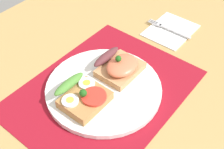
% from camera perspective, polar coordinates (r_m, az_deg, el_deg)
% --- Properties ---
extents(ground_plane, '(1.20, 0.90, 0.03)m').
position_cam_1_polar(ground_plane, '(0.69, -1.57, -4.12)').
color(ground_plane, tan).
extents(placemat, '(0.41, 0.31, 0.00)m').
position_cam_1_polar(placemat, '(0.67, -1.60, -3.14)').
color(placemat, maroon).
rests_on(placemat, ground_plane).
extents(plate, '(0.26, 0.26, 0.01)m').
position_cam_1_polar(plate, '(0.67, -1.61, -2.70)').
color(plate, white).
rests_on(plate, placemat).
extents(sandwich_egg_tomato, '(0.10, 0.10, 0.04)m').
position_cam_1_polar(sandwich_egg_tomato, '(0.63, -5.68, -4.20)').
color(sandwich_egg_tomato, '#AD7A44').
rests_on(sandwich_egg_tomato, plate).
extents(sandwich_salmon, '(0.10, 0.09, 0.05)m').
position_cam_1_polar(sandwich_salmon, '(0.68, 1.52, 1.60)').
color(sandwich_salmon, tan).
rests_on(sandwich_salmon, plate).
extents(napkin, '(0.14, 0.11, 0.01)m').
position_cam_1_polar(napkin, '(0.86, 10.98, 8.55)').
color(napkin, white).
rests_on(napkin, ground_plane).
extents(fork, '(0.02, 0.13, 0.00)m').
position_cam_1_polar(fork, '(0.86, 10.64, 8.72)').
color(fork, '#B7B7BC').
rests_on(fork, napkin).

